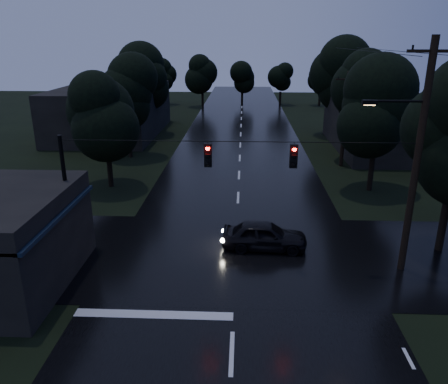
{
  "coord_description": "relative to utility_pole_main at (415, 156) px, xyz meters",
  "views": [
    {
      "loc": [
        0.27,
        -6.84,
        9.85
      ],
      "look_at": [
        -0.61,
        12.86,
        2.9
      ],
      "focal_mm": 35.0,
      "sensor_mm": 36.0,
      "label": 1
    }
  ],
  "objects": [
    {
      "name": "main_road",
      "position": [
        -7.41,
        19.0,
        -5.26
      ],
      "size": [
        12.0,
        120.0,
        0.02
      ],
      "primitive_type": "cube",
      "color": "black",
      "rests_on": "ground"
    },
    {
      "name": "cross_street",
      "position": [
        -7.41,
        1.0,
        -5.26
      ],
      "size": [
        60.0,
        9.0,
        0.02
      ],
      "primitive_type": "cube",
      "color": "black",
      "rests_on": "ground"
    },
    {
      "name": "building_far_right",
      "position": [
        6.59,
        23.0,
        -3.06
      ],
      "size": [
        10.0,
        14.0,
        4.4
      ],
      "primitive_type": "cube",
      "color": "black",
      "rests_on": "ground"
    },
    {
      "name": "building_far_left",
      "position": [
        -21.41,
        29.0,
        -2.76
      ],
      "size": [
        10.0,
        16.0,
        5.0
      ],
      "primitive_type": "cube",
      "color": "black",
      "rests_on": "ground"
    },
    {
      "name": "utility_pole_main",
      "position": [
        0.0,
        0.0,
        0.0
      ],
      "size": [
        3.5,
        0.3,
        10.0
      ],
      "color": "black",
      "rests_on": "ground"
    },
    {
      "name": "utility_pole_far",
      "position": [
        0.89,
        17.0,
        -1.38
      ],
      "size": [
        2.0,
        0.3,
        7.5
      ],
      "color": "black",
      "rests_on": "ground"
    },
    {
      "name": "anchor_pole_left",
      "position": [
        -14.91,
        0.0,
        -2.26
      ],
      "size": [
        0.18,
        0.18,
        6.0
      ],
      "primitive_type": "cylinder",
      "color": "black",
      "rests_on": "ground"
    },
    {
      "name": "span_signals",
      "position": [
        -6.85,
        -0.01,
        -0.01
      ],
      "size": [
        15.0,
        0.37,
        1.12
      ],
      "color": "black",
      "rests_on": "ground"
    },
    {
      "name": "tree_left_a",
      "position": [
        -16.41,
        11.0,
        -0.02
      ],
      "size": [
        3.92,
        3.92,
        8.26
      ],
      "color": "black",
      "rests_on": "ground"
    },
    {
      "name": "tree_left_b",
      "position": [
        -17.01,
        19.0,
        0.36
      ],
      "size": [
        4.2,
        4.2,
        8.85
      ],
      "color": "black",
      "rests_on": "ground"
    },
    {
      "name": "tree_left_c",
      "position": [
        -17.61,
        29.0,
        0.74
      ],
      "size": [
        4.48,
        4.48,
        9.44
      ],
      "color": "black",
      "rests_on": "ground"
    },
    {
      "name": "tree_right_a",
      "position": [
        1.59,
        11.0,
        0.36
      ],
      "size": [
        4.2,
        4.2,
        8.85
      ],
      "color": "black",
      "rests_on": "ground"
    },
    {
      "name": "tree_right_b",
      "position": [
        2.19,
        19.0,
        0.74
      ],
      "size": [
        4.48,
        4.48,
        9.44
      ],
      "color": "black",
      "rests_on": "ground"
    },
    {
      "name": "tree_right_c",
      "position": [
        2.79,
        29.0,
        1.11
      ],
      "size": [
        4.76,
        4.76,
        10.03
      ],
      "color": "black",
      "rests_on": "ground"
    },
    {
      "name": "car",
      "position": [
        -6.01,
        1.75,
        -4.55
      ],
      "size": [
        4.22,
        1.86,
        1.41
      ],
      "primitive_type": "imported",
      "rotation": [
        0.0,
        0.0,
        1.52
      ],
      "color": "black",
      "rests_on": "ground"
    }
  ]
}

